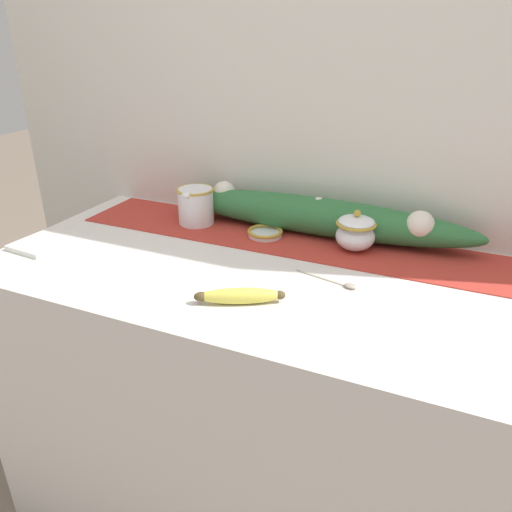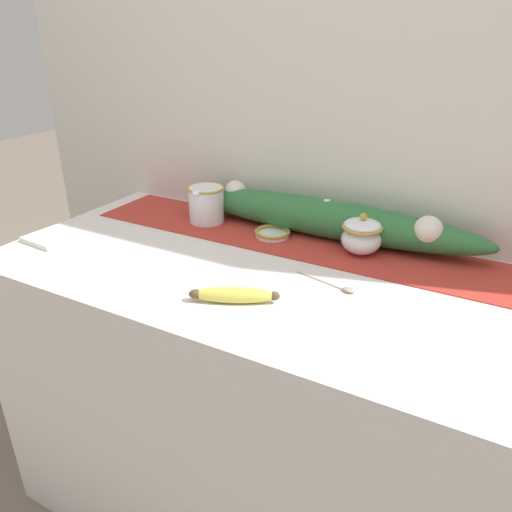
{
  "view_description": "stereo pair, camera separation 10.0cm",
  "coord_description": "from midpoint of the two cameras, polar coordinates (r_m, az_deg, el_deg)",
  "views": [
    {
      "loc": [
        0.4,
        -1.07,
        1.47
      ],
      "look_at": [
        -0.06,
        -0.03,
        0.94
      ],
      "focal_mm": 35.0,
      "sensor_mm": 36.0,
      "label": 1
    },
    {
      "loc": [
        0.49,
        -1.02,
        1.47
      ],
      "look_at": [
        -0.06,
        -0.03,
        0.94
      ],
      "focal_mm": 35.0,
      "sensor_mm": 36.0,
      "label": 2
    }
  ],
  "objects": [
    {
      "name": "back_wall",
      "position": [
        1.51,
        11.75,
        14.22
      ],
      "size": [
        2.37,
        0.04,
        2.4
      ],
      "primitive_type": "cube",
      "color": "silver",
      "rests_on": "ground_plane"
    },
    {
      "name": "spoon",
      "position": [
        1.22,
        12.21,
        -3.65
      ],
      "size": [
        0.17,
        0.05,
        0.01
      ],
      "rotation": [
        0.0,
        0.0,
        -0.23
      ],
      "color": "#A89E89",
      "rests_on": "countertop"
    },
    {
      "name": "napkin_stack",
      "position": [
        1.57,
        -20.59,
        1.98
      ],
      "size": [
        0.14,
        0.14,
        0.02
      ],
      "primitive_type": "cube",
      "rotation": [
        0.0,
        0.0,
        -0.08
      ],
      "color": "white",
      "rests_on": "countertop"
    },
    {
      "name": "table_runner",
      "position": [
        1.45,
        8.8,
        1.32
      ],
      "size": [
        1.45,
        0.25,
        0.0
      ],
      "primitive_type": "cube",
      "color": "#B23328",
      "rests_on": "countertop"
    },
    {
      "name": "sugar_bowl",
      "position": [
        1.4,
        13.99,
        2.25
      ],
      "size": [
        0.11,
        0.11,
        0.12
      ],
      "color": "white",
      "rests_on": "countertop"
    },
    {
      "name": "cream_pitcher",
      "position": [
        1.59,
        -3.88,
        6.04
      ],
      "size": [
        0.12,
        0.14,
        0.12
      ],
      "color": "white",
      "rests_on": "countertop"
    },
    {
      "name": "countertop",
      "position": [
        1.53,
        4.65,
        -17.18
      ],
      "size": [
        1.57,
        0.7,
        0.89
      ],
      "primitive_type": "cube",
      "color": "silver",
      "rests_on": "ground_plane"
    },
    {
      "name": "poinsettia_garland",
      "position": [
        1.49,
        9.96,
        4.32
      ],
      "size": [
        0.95,
        0.12,
        0.12
      ],
      "color": "#2D6B38",
      "rests_on": "countertop"
    },
    {
      "name": "small_dish",
      "position": [
        1.49,
        3.81,
        2.59
      ],
      "size": [
        0.11,
        0.11,
        0.02
      ],
      "color": "white",
      "rests_on": "countertop"
    },
    {
      "name": "banana",
      "position": [
        1.13,
        0.01,
        -4.54
      ],
      "size": [
        0.2,
        0.12,
        0.04
      ],
      "rotation": [
        0.0,
        0.0,
        0.46
      ],
      "color": "#DBCC4C",
      "rests_on": "countertop"
    }
  ]
}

